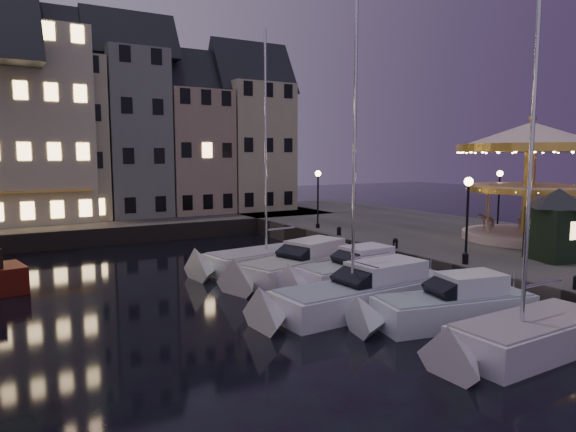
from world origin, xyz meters
TOP-DOWN VIEW (x-y plane):
  - ground at (0.00, 0.00)m, footprint 160.00×160.00m
  - quay_east at (14.00, 6.00)m, footprint 16.00×56.00m
  - quay_north at (-8.00, 28.00)m, footprint 44.00×12.00m
  - quaywall_e at (6.00, 6.00)m, footprint 0.15×44.00m
  - quaywall_n at (-6.00, 22.00)m, footprint 48.00×0.15m
  - streetlamp_b at (7.20, 1.00)m, footprint 0.44×0.44m
  - streetlamp_c at (7.20, 14.50)m, footprint 0.44×0.44m
  - streetlamp_d at (18.50, 8.00)m, footprint 0.44×0.44m
  - bollard_b at (6.60, 0.50)m, footprint 0.30×0.30m
  - bollard_c at (6.60, 5.50)m, footprint 0.30×0.30m
  - bollard_d at (6.60, 11.00)m, footprint 0.30×0.30m
  - townhouse_nc at (-8.00, 30.00)m, footprint 6.82×8.00m
  - townhouse_nd at (-2.25, 30.00)m, footprint 5.50×8.00m
  - townhouse_ne at (3.20, 30.00)m, footprint 6.16×8.00m
  - townhouse_nf at (9.25, 30.00)m, footprint 6.82×8.00m
  - motorboat_a at (1.69, -6.19)m, footprint 7.22×2.54m
  - motorboat_b at (1.85, -2.74)m, footprint 7.42×3.37m
  - motorboat_c at (0.22, 0.41)m, footprint 9.77×3.09m
  - motorboat_d at (2.11, 3.80)m, footprint 7.17×2.73m
  - motorboat_e at (0.80, 6.52)m, footprint 8.85×4.98m
  - motorboat_f at (0.68, 9.50)m, footprint 9.93×3.82m
  - carousel at (15.66, 3.66)m, footprint 8.78×8.78m
  - ticket_kiosk at (11.29, -1.10)m, footprint 3.50×3.50m

SIDE VIEW (x-z plane):
  - ground at x=0.00m, z-range 0.00..0.00m
  - motorboat_f at x=0.68m, z-range -6.04..7.10m
  - motorboat_a at x=1.69m, z-range -5.48..6.56m
  - motorboat_d at x=2.11m, z-range -0.44..1.71m
  - motorboat_b at x=1.85m, z-range -0.44..1.71m
  - motorboat_e at x=0.80m, z-range -0.43..1.72m
  - quay_east at x=14.00m, z-range 0.00..1.30m
  - quay_north at x=-8.00m, z-range 0.00..1.30m
  - quaywall_e at x=6.00m, z-range 0.00..1.30m
  - quaywall_n at x=-6.00m, z-range 0.00..1.30m
  - motorboat_c at x=0.22m, z-range -5.80..7.16m
  - bollard_b at x=6.60m, z-range 1.32..1.89m
  - bollard_c at x=6.60m, z-range 1.32..1.89m
  - bollard_d at x=6.60m, z-range 1.32..1.89m
  - ticket_kiosk at x=11.29m, z-range 1.69..5.79m
  - streetlamp_b at x=7.20m, z-range 1.93..6.10m
  - streetlamp_c at x=7.20m, z-range 1.93..6.10m
  - streetlamp_d at x=18.50m, z-range 1.93..6.10m
  - carousel at x=15.66m, z-range 2.52..10.21m
  - townhouse_ne at x=3.20m, z-range 1.38..14.18m
  - townhouse_nf at x=9.25m, z-range 1.38..15.18m
  - townhouse_nc at x=-8.00m, z-range 1.38..16.18m
  - townhouse_nd at x=-2.25m, z-range 1.38..17.18m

